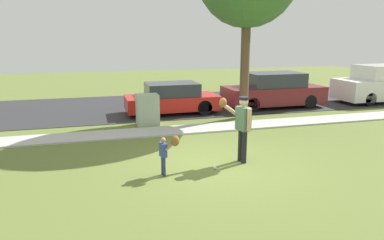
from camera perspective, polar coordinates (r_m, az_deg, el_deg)
The scene contains 10 objects.
ground_plane at distance 12.82m, azimuth -1.02°, elevation -1.76°, with size 48.00×48.00×0.00m, color olive.
sidewalk_strip at distance 12.90m, azimuth -1.13°, elevation -1.52°, with size 36.00×1.20×0.06m, color #B2B2AD.
road_surface at distance 17.67m, azimuth -5.24°, elevation 2.35°, with size 36.00×6.80×0.02m, color #2D2D30.
person_adult at distance 9.49m, azimuth 7.88°, elevation -0.32°, with size 0.78×0.62×1.77m.
person_child at distance 8.61m, azimuth -4.02°, elevation -4.71°, with size 0.48×0.35×1.00m.
baseball at distance 9.20m, azimuth 3.68°, elevation -7.60°, with size 0.07×0.07×0.07m, color white.
utility_cabinet at distance 13.68m, azimuth -7.09°, elevation 1.62°, with size 0.82×0.70×1.18m, color #9EB293.
parked_hatchback_red at distance 15.66m, azimuth -3.20°, elevation 3.42°, with size 4.00×1.75×1.33m.
parked_suv_maroon at distance 17.51m, azimuth 12.80°, elevation 4.57°, with size 4.70×1.90×1.63m.
parked_van_white at distance 20.96m, azimuth 28.15°, elevation 5.02°, with size 5.00×1.95×1.88m.
Camera 1 is at (-3.15, -8.48, 3.28)m, focal length 33.57 mm.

